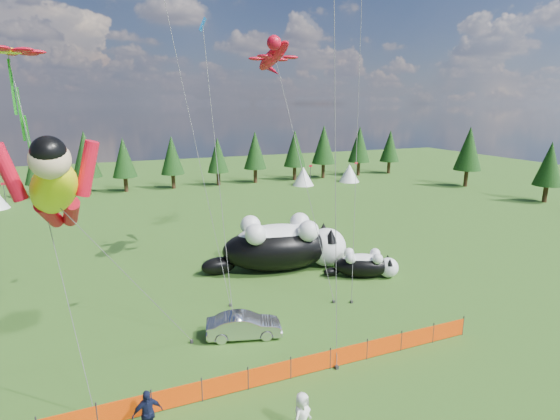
% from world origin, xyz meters
% --- Properties ---
extents(ground, '(160.00, 160.00, 0.00)m').
position_xyz_m(ground, '(0.00, 0.00, 0.00)').
color(ground, '#133409').
rests_on(ground, ground).
extents(safety_fence, '(22.06, 0.06, 1.10)m').
position_xyz_m(safety_fence, '(0.00, -3.00, 0.50)').
color(safety_fence, '#262626').
rests_on(safety_fence, ground).
extents(tree_line, '(90.00, 4.00, 8.00)m').
position_xyz_m(tree_line, '(0.00, 45.00, 4.00)').
color(tree_line, black).
rests_on(tree_line, ground).
extents(festival_tents, '(50.00, 3.20, 2.80)m').
position_xyz_m(festival_tents, '(11.00, 40.00, 1.40)').
color(festival_tents, white).
rests_on(festival_tents, ground).
extents(cat_large, '(10.86, 5.13, 3.94)m').
position_xyz_m(cat_large, '(5.94, 9.51, 1.87)').
color(cat_large, black).
rests_on(cat_large, ground).
extents(cat_small, '(5.00, 3.38, 1.92)m').
position_xyz_m(cat_small, '(10.70, 5.90, 0.91)').
color(cat_small, black).
rests_on(cat_small, ground).
extents(car, '(4.16, 2.30, 1.30)m').
position_xyz_m(car, '(0.18, 1.25, 0.65)').
color(car, silver).
rests_on(car, ground).
extents(spectator_c, '(1.19, 0.72, 1.91)m').
position_xyz_m(spectator_c, '(-5.26, -4.18, 0.96)').
color(spectator_c, '#131835').
rests_on(spectator_c, ground).
extents(spectator_e, '(1.07, 0.98, 1.84)m').
position_xyz_m(spectator_e, '(-0.06, -6.40, 0.92)').
color(spectator_e, white).
rests_on(spectator_e, ground).
extents(superhero_kite, '(8.02, 6.17, 12.20)m').
position_xyz_m(superhero_kite, '(-7.66, -1.42, 9.01)').
color(superhero_kite, '#F5F30C').
rests_on(superhero_kite, ground).
extents(gecko_kite, '(3.67, 12.26, 17.64)m').
position_xyz_m(gecko_kite, '(6.09, 11.87, 15.29)').
color(gecko_kite, red).
rests_on(gecko_kite, ground).
extents(flower_kite, '(3.29, 5.56, 14.56)m').
position_xyz_m(flower_kite, '(-8.97, 1.88, 13.82)').
color(flower_kite, red).
rests_on(flower_kite, ground).
extents(diamond_kite_a, '(0.50, 5.32, 17.09)m').
position_xyz_m(diamond_kite_a, '(-0.24, 5.96, 15.29)').
color(diamond_kite_a, blue).
rests_on(diamond_kite_a, ground).
extents(diamond_kite_c, '(1.59, 3.77, 17.82)m').
position_xyz_m(diamond_kite_c, '(4.34, -0.07, 15.91)').
color(diamond_kite_c, blue).
rests_on(diamond_kite_c, ground).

